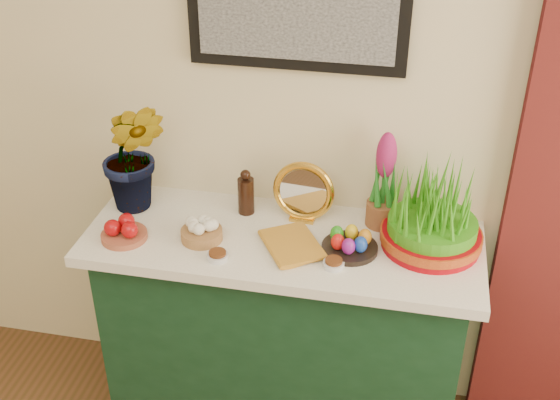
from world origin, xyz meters
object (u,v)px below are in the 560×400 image
object	(u,v)px
sideboard	(283,335)
mirror	(303,192)
wheatgrass_sabzeh	(434,215)
hyacinth_green	(132,138)
book	(268,249)

from	to	relation	value
sideboard	mirror	distance (m)	0.59
sideboard	wheatgrass_sabzeh	xyz separation A→B (m)	(0.51, 0.05, 0.59)
wheatgrass_sabzeh	hyacinth_green	bearing A→B (deg)	177.92
hyacinth_green	sideboard	bearing A→B (deg)	-11.20
sideboard	book	distance (m)	0.49
sideboard	book	size ratio (longest dim) A/B	5.70
sideboard	mirror	xyz separation A→B (m)	(0.05, 0.13, 0.58)
mirror	book	xyz separation A→B (m)	(-0.08, -0.24, -0.09)
mirror	sideboard	bearing A→B (deg)	-110.14
hyacinth_green	book	distance (m)	0.64
sideboard	wheatgrass_sabzeh	world-z (taller)	wheatgrass_sabzeh
hyacinth_green	mirror	world-z (taller)	hyacinth_green
mirror	book	world-z (taller)	mirror
hyacinth_green	wheatgrass_sabzeh	xyz separation A→B (m)	(1.08, -0.04, -0.16)
sideboard	hyacinth_green	size ratio (longest dim) A/B	2.24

